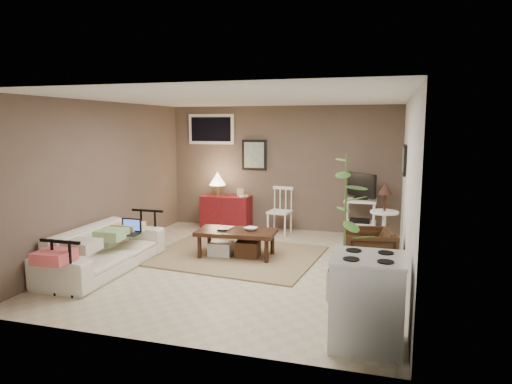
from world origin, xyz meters
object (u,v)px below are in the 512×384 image
(spindle_chair, at_px, (280,212))
(sofa, at_px, (104,242))
(side_table, at_px, (385,210))
(stove, at_px, (367,301))
(armchair, at_px, (369,250))
(coffee_table, at_px, (236,241))
(tv_stand, at_px, (360,204))
(potted_plant, at_px, (345,223))
(red_console, at_px, (225,209))

(spindle_chair, bearing_deg, sofa, -123.24)
(side_table, bearing_deg, stove, -91.84)
(armchair, relative_size, stove, 0.80)
(coffee_table, bearing_deg, spindle_chair, 80.74)
(armchair, bearing_deg, stove, -6.12)
(tv_stand, distance_m, potted_plant, 3.12)
(sofa, height_order, stove, stove)
(side_table, height_order, stove, side_table)
(spindle_chair, bearing_deg, tv_stand, 2.20)
(side_table, bearing_deg, coffee_table, -159.84)
(tv_stand, xyz_separation_m, stove, (0.33, -4.14, -0.20))
(red_console, height_order, armchair, red_console)
(sofa, bearing_deg, spindle_chair, -33.24)
(stove, bearing_deg, potted_plant, 106.86)
(armchair, distance_m, potted_plant, 1.24)
(red_console, xyz_separation_m, armchair, (2.88, -2.15, -0.04))
(stove, bearing_deg, coffee_table, 131.62)
(side_table, bearing_deg, sofa, -153.10)
(tv_stand, relative_size, stove, 1.37)
(tv_stand, xyz_separation_m, potted_plant, (0.01, -3.11, 0.31))
(red_console, xyz_separation_m, spindle_chair, (1.15, -0.17, 0.03))
(sofa, distance_m, side_table, 4.24)
(sofa, distance_m, potted_plant, 3.40)
(spindle_chair, xyz_separation_m, potted_plant, (1.49, -3.05, 0.52))
(spindle_chair, xyz_separation_m, stove, (1.80, -4.08, 0.02))
(potted_plant, bearing_deg, sofa, 176.54)
(red_console, height_order, stove, red_console)
(coffee_table, distance_m, armchair, 2.02)
(armchair, relative_size, potted_plant, 0.40)
(tv_stand, relative_size, potted_plant, 0.68)
(red_console, xyz_separation_m, potted_plant, (2.64, -3.22, 0.55))
(sofa, relative_size, side_table, 1.78)
(side_table, relative_size, stove, 1.34)
(sofa, xyz_separation_m, armchair, (3.59, 0.87, -0.06))
(coffee_table, height_order, tv_stand, tv_stand)
(coffee_table, distance_m, sofa, 1.94)
(tv_stand, relative_size, side_table, 1.02)
(spindle_chair, bearing_deg, coffee_table, -99.26)
(side_table, distance_m, potted_plant, 2.16)
(coffee_table, height_order, spindle_chair, spindle_chair)
(coffee_table, relative_size, sofa, 0.60)
(red_console, bearing_deg, potted_plant, -50.62)
(coffee_table, relative_size, armchair, 1.78)
(side_table, distance_m, armchair, 1.12)
(potted_plant, bearing_deg, tv_stand, 90.25)
(spindle_chair, height_order, side_table, side_table)
(coffee_table, relative_size, red_console, 1.11)
(coffee_table, relative_size, side_table, 1.06)
(spindle_chair, height_order, armchair, spindle_chair)
(red_console, bearing_deg, spindle_chair, -8.22)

